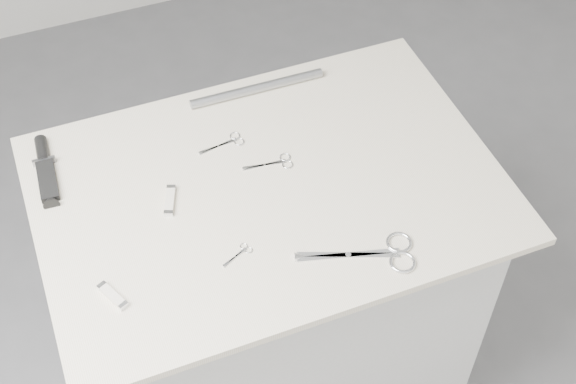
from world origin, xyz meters
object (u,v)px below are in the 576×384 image
object	(u,v)px
large_shears	(382,253)
sheathed_knife	(45,167)
pocket_knife_a	(170,201)
tiny_scissors	(240,253)
embroidery_scissors_b	(276,163)
plinth	(272,305)
embroidery_scissors_a	(228,142)
metal_rail	(257,88)
pocket_knife_b	(113,296)

from	to	relation	value
large_shears	sheathed_knife	distance (m)	0.76
large_shears	pocket_knife_a	size ratio (longest dim) A/B	2.95
tiny_scissors	sheathed_knife	world-z (taller)	sheathed_knife
large_shears	embroidery_scissors_b	distance (m)	0.33
pocket_knife_a	plinth	bearing A→B (deg)	-78.19
embroidery_scissors_a	sheathed_knife	world-z (taller)	sheathed_knife
metal_rail	sheathed_knife	bearing A→B (deg)	-172.54
pocket_knife_a	metal_rail	distance (m)	0.39
metal_rail	pocket_knife_a	bearing A→B (deg)	-138.16
pocket_knife_a	pocket_knife_b	xyz separation A→B (m)	(-0.17, -0.19, -0.00)
pocket_knife_b	metal_rail	size ratio (longest dim) A/B	0.23
embroidery_scissors_a	embroidery_scissors_b	world-z (taller)	same
sheathed_knife	embroidery_scissors_a	bearing A→B (deg)	-96.55
plinth	pocket_knife_a	world-z (taller)	pocket_knife_a
plinth	pocket_knife_b	bearing A→B (deg)	-157.24
plinth	embroidery_scissors_b	size ratio (longest dim) A/B	8.02
embroidery_scissors_a	metal_rail	xyz separation A→B (m)	(0.12, 0.14, 0.01)
plinth	pocket_knife_a	size ratio (longest dim) A/B	11.11
embroidery_scissors_b	large_shears	bearing A→B (deg)	-63.51
embroidery_scissors_b	sheathed_knife	xyz separation A→B (m)	(-0.48, 0.17, 0.01)
embroidery_scissors_a	pocket_knife_a	bearing A→B (deg)	-152.29
large_shears	embroidery_scissors_b	size ratio (longest dim) A/B	2.13
pocket_knife_a	metal_rail	bearing A→B (deg)	-27.57
pocket_knife_a	tiny_scissors	bearing A→B (deg)	-132.05
embroidery_scissors_b	tiny_scissors	size ratio (longest dim) A/B	1.60
embroidery_scissors_a	pocket_knife_b	size ratio (longest dim) A/B	1.44
embroidery_scissors_b	plinth	bearing A→B (deg)	-117.89
embroidery_scissors_b	sheathed_knife	distance (m)	0.51
sheathed_knife	pocket_knife_a	size ratio (longest dim) A/B	2.37
pocket_knife_b	metal_rail	distance (m)	0.65
pocket_knife_a	large_shears	bearing A→B (deg)	-108.03
sheathed_knife	metal_rail	bearing A→B (deg)	-79.19
pocket_knife_a	metal_rail	xyz separation A→B (m)	(0.29, 0.26, 0.01)
embroidery_scissors_b	pocket_knife_b	bearing A→B (deg)	-145.66
embroidery_scissors_b	pocket_knife_b	distance (m)	0.47
pocket_knife_b	metal_rail	xyz separation A→B (m)	(0.46, 0.45, 0.01)
plinth	large_shears	xyz separation A→B (m)	(0.15, -0.26, 0.47)
large_shears	pocket_knife_b	bearing A→B (deg)	-171.89
plinth	sheathed_knife	size ratio (longest dim) A/B	4.68
embroidery_scissors_b	sheathed_knife	bearing A→B (deg)	167.74
plinth	pocket_knife_b	size ratio (longest dim) A/B	11.99
sheathed_knife	pocket_knife_b	world-z (taller)	sheathed_knife
tiny_scissors	sheathed_knife	distance (m)	0.50
large_shears	pocket_knife_b	distance (m)	0.54
pocket_knife_b	pocket_knife_a	bearing A→B (deg)	-66.37
embroidery_scissors_b	tiny_scissors	xyz separation A→B (m)	(-0.16, -0.21, -0.00)
tiny_scissors	pocket_knife_b	world-z (taller)	pocket_knife_b
plinth	embroidery_scissors_a	size ratio (longest dim) A/B	8.33
large_shears	embroidery_scissors_b	world-z (taller)	large_shears
plinth	tiny_scissors	xyz separation A→B (m)	(-0.12, -0.15, 0.47)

